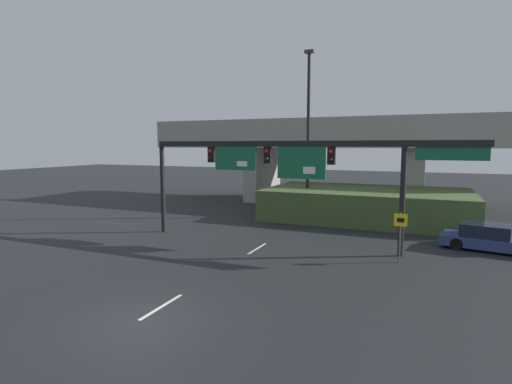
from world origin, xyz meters
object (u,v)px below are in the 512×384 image
at_px(highway_light_pole_near, 308,130).
at_px(parked_sedan_near_right, 487,238).
at_px(signal_gantry, 289,160).
at_px(speed_limit_sign, 400,230).

distance_m(highway_light_pole_near, parked_sedan_near_right, 14.42).
height_order(signal_gantry, highway_light_pole_near, highway_light_pole_near).
bearing_deg(parked_sedan_near_right, highway_light_pole_near, 163.73).
distance_m(signal_gantry, speed_limit_sign, 6.91).
height_order(speed_limit_sign, parked_sedan_near_right, speed_limit_sign).
bearing_deg(signal_gantry, parked_sedan_near_right, 16.90).
distance_m(signal_gantry, parked_sedan_near_right, 11.40).
bearing_deg(highway_light_pole_near, signal_gantry, -80.62).
xyz_separation_m(speed_limit_sign, parked_sedan_near_right, (4.17, 4.33, -0.93)).
relative_size(signal_gantry, highway_light_pole_near, 1.45).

